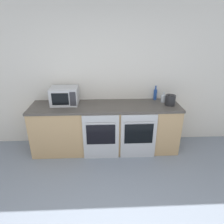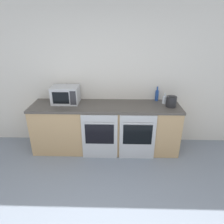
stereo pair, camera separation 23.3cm
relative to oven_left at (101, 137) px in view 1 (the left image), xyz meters
name	(u,v)px [view 1 (the left image)]	position (x,y,z in m)	size (l,w,h in m)	color
wall_back	(105,78)	(0.09, 0.69, 0.87)	(10.00, 0.06, 2.60)	silver
counter_back	(106,127)	(0.09, 0.34, 0.02)	(2.67, 0.66, 0.89)	tan
oven_left	(101,137)	(0.00, 0.00, 0.00)	(0.61, 0.06, 0.84)	#B7BABF
oven_right	(138,136)	(0.65, 0.00, 0.00)	(0.61, 0.06, 0.84)	#B7BABF
microwave	(65,96)	(-0.64, 0.44, 0.61)	(0.48, 0.37, 0.31)	#B7BABF
bottle_clear	(163,98)	(1.16, 0.45, 0.53)	(0.08, 0.08, 0.19)	silver
bottle_blue	(155,94)	(1.04, 0.60, 0.57)	(0.06, 0.06, 0.27)	#234793
kettle	(170,100)	(1.24, 0.30, 0.55)	(0.18, 0.18, 0.20)	#232326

